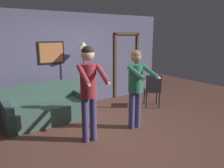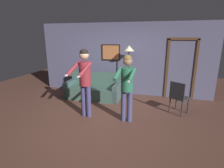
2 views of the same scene
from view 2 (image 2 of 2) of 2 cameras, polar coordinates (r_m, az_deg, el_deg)
The scene contains 7 objects.
ground_plane at distance 4.80m, azimuth -2.67°, elevation -10.90°, with size 12.00×12.00×0.00m, color brown.
back_wall_assembly at distance 6.51m, azimuth 3.59°, elevation 8.08°, with size 6.40×0.10×2.60m.
couch at distance 6.23m, azimuth -6.00°, elevation -1.95°, with size 1.91×0.88×0.87m.
torchiere_lamp at distance 6.02m, azimuth 5.53°, elevation 9.73°, with size 0.35×0.35×1.82m.
person_standing_left at distance 4.56m, azimuth -8.94°, elevation 2.49°, with size 0.50×0.74×1.82m.
person_standing_right at distance 4.26m, azimuth 4.89°, elevation 0.46°, with size 0.46×0.72×1.70m.
dining_chair_distant at distance 5.15m, azimuth 20.86°, elevation -3.71°, with size 0.58×0.58×0.93m.
Camera 2 is at (1.37, -4.08, 2.11)m, focal length 28.00 mm.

